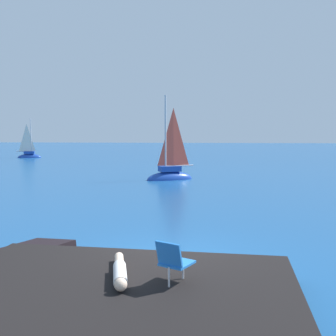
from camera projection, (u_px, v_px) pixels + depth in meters
The scene contains 8 objects.
ground_plane at pixel (171, 261), 9.92m from camera, with size 160.00×160.00×0.00m, color navy.
shore_ledge at pixel (118, 297), 7.15m from camera, with size 6.30×4.05×0.51m, color black.
boulder_seaward at pixel (90, 263), 9.73m from camera, with size 0.79×0.63×0.44m, color black.
boulder_inland at pixel (38, 262), 9.85m from camera, with size 1.52×1.22×0.84m, color black.
sailboat_near at pixel (170, 175), 25.53m from camera, with size 3.18×2.25×5.76m.
sailboat_far at pixel (29, 155), 44.42m from camera, with size 2.62×1.41×4.74m.
person_sunbather at pixel (120, 272), 7.37m from camera, with size 0.54×1.74×0.25m.
beach_chair at pixel (173, 260), 7.03m from camera, with size 0.71×0.75×0.80m.
Camera 1 is at (0.60, -9.63, 3.23)m, focal length 43.46 mm.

